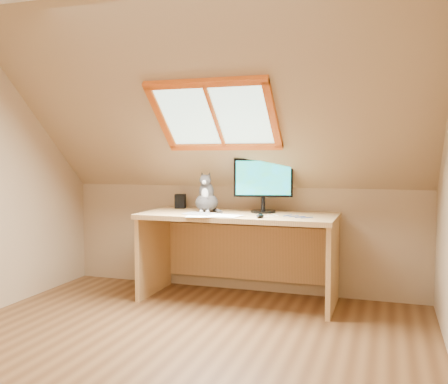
% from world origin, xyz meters
% --- Properties ---
extents(ground, '(3.50, 3.50, 0.00)m').
position_xyz_m(ground, '(0.00, 0.00, 0.00)').
color(ground, brown).
rests_on(ground, ground).
extents(room_shell, '(3.52, 3.52, 2.41)m').
position_xyz_m(room_shell, '(0.00, -0.09, 1.43)').
color(room_shell, '#A18660').
rests_on(room_shell, ground).
extents(desk, '(1.72, 0.75, 0.79)m').
position_xyz_m(desk, '(0.10, 1.45, 0.55)').
color(desk, tan).
rests_on(desk, ground).
extents(monitor, '(0.52, 0.22, 0.49)m').
position_xyz_m(monitor, '(0.29, 1.51, 1.06)').
color(monitor, black).
rests_on(monitor, desk).
extents(cat, '(0.23, 0.27, 0.37)m').
position_xyz_m(cat, '(-0.21, 1.40, 0.92)').
color(cat, '#3D3836').
rests_on(cat, desk).
extents(desk_speaker, '(0.11, 0.11, 0.14)m').
position_xyz_m(desk_speaker, '(-0.57, 1.63, 0.85)').
color(desk_speaker, black).
rests_on(desk_speaker, desk).
extents(graphics_tablet, '(0.28, 0.21, 0.01)m').
position_xyz_m(graphics_tablet, '(-0.20, 1.19, 0.79)').
color(graphics_tablet, '#B2B2B7').
rests_on(graphics_tablet, desk).
extents(mouse, '(0.07, 0.11, 0.03)m').
position_xyz_m(mouse, '(0.36, 1.12, 0.80)').
color(mouse, black).
rests_on(mouse, desk).
extents(papers, '(0.35, 0.30, 0.01)m').
position_xyz_m(papers, '(-0.04, 1.12, 0.79)').
color(papers, white).
rests_on(papers, desk).
extents(cables, '(0.51, 0.26, 0.01)m').
position_xyz_m(cables, '(0.54, 1.26, 0.79)').
color(cables, silver).
rests_on(cables, desk).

